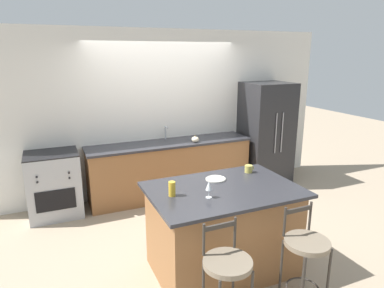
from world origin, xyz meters
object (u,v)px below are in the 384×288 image
(wine_glass, at_px, (209,186))
(coffee_mug, at_px, (249,169))
(refrigerator, at_px, (265,133))
(bar_stool_near, at_px, (227,274))
(dinner_plate, at_px, (216,179))
(bar_stool_far, at_px, (305,253))
(pumpkin_decoration, at_px, (195,139))
(tumbler_cup, at_px, (172,189))
(oven_range, at_px, (54,184))

(wine_glass, bearing_deg, coffee_mug, 31.92)
(refrigerator, xyz_separation_m, coffee_mug, (-1.48, -1.76, 0.09))
(bar_stool_near, bearing_deg, wine_glass, 77.01)
(dinner_plate, bearing_deg, coffee_mug, 7.51)
(refrigerator, xyz_separation_m, wine_glass, (-2.23, -2.23, 0.17))
(bar_stool_far, relative_size, pumpkin_decoration, 8.28)
(dinner_plate, bearing_deg, wine_glass, -125.01)
(bar_stool_near, xyz_separation_m, wine_glass, (0.15, 0.66, 0.50))
(coffee_mug, relative_size, pumpkin_decoration, 0.99)
(bar_stool_far, distance_m, coffee_mug, 1.23)
(refrigerator, distance_m, pumpkin_decoration, 1.44)
(bar_stool_near, relative_size, tumbler_cup, 6.71)
(bar_stool_far, bearing_deg, refrigerator, 61.36)
(dinner_plate, xyz_separation_m, pumpkin_decoration, (0.51, 1.72, 0.00))
(dinner_plate, distance_m, pumpkin_decoration, 1.79)
(wine_glass, height_order, tumbler_cup, wine_glass)
(oven_range, height_order, tumbler_cup, tumbler_cup)
(bar_stool_near, relative_size, pumpkin_decoration, 8.28)
(refrigerator, height_order, tumbler_cup, refrigerator)
(oven_range, xyz_separation_m, tumbler_cup, (1.06, -2.11, 0.56))
(coffee_mug, bearing_deg, dinner_plate, -172.49)
(coffee_mug, distance_m, tumbler_cup, 1.11)
(refrigerator, bearing_deg, coffee_mug, -130.09)
(bar_stool_near, height_order, tumbler_cup, tumbler_cup)
(refrigerator, bearing_deg, dinner_plate, -136.95)
(refrigerator, xyz_separation_m, bar_stool_far, (-1.59, -2.90, -0.34))
(oven_range, xyz_separation_m, bar_stool_far, (2.02, -2.96, 0.10))
(tumbler_cup, bearing_deg, bar_stool_far, -41.65)
(pumpkin_decoration, bearing_deg, refrigerator, 4.14)
(wine_glass, bearing_deg, oven_range, 121.00)
(refrigerator, height_order, dinner_plate, refrigerator)
(refrigerator, height_order, bar_stool_near, refrigerator)
(wine_glass, relative_size, coffee_mug, 1.43)
(bar_stool_near, distance_m, tumbler_cup, 0.97)
(oven_range, distance_m, tumbler_cup, 2.42)
(refrigerator, distance_m, dinner_plate, 2.67)
(bar_stool_near, bearing_deg, coffee_mug, 51.24)
(refrigerator, bearing_deg, bar_stool_near, -129.57)
(refrigerator, distance_m, coffee_mug, 2.30)
(dinner_plate, xyz_separation_m, wine_glass, (-0.29, -0.41, 0.11))
(bar_stool_near, relative_size, bar_stool_far, 1.00)
(oven_range, height_order, pumpkin_decoration, pumpkin_decoration)
(bar_stool_near, bearing_deg, dinner_plate, 67.69)
(refrigerator, height_order, pumpkin_decoration, refrigerator)
(refrigerator, relative_size, coffee_mug, 15.28)
(bar_stool_near, xyz_separation_m, pumpkin_decoration, (0.95, 2.78, 0.39))
(oven_range, height_order, wine_glass, wine_glass)
(pumpkin_decoration, bearing_deg, bar_stool_near, -108.83)
(refrigerator, bearing_deg, tumbler_cup, -141.24)
(refrigerator, xyz_separation_m, tumbler_cup, (-2.55, -2.05, 0.12))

